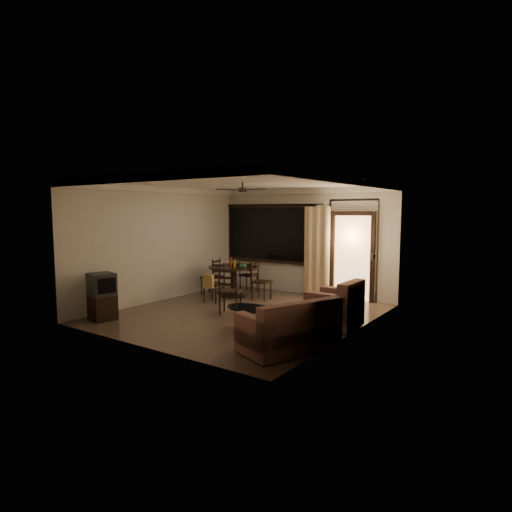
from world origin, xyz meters
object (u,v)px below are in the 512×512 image
Objects in this scene: dining_chair_west at (211,283)px; dining_chair_east at (261,288)px; dining_table at (233,273)px; dining_chair_north at (248,281)px; side_chair at (230,300)px; coffee_table at (250,315)px; sofa at (291,331)px; armchair at (337,308)px; tv_cabinet at (102,296)px; dining_chair_south at (214,290)px.

dining_chair_west is 1.53m from dining_chair_east.
dining_table reaches higher than dining_chair_north.
dining_chair_east is at bearing -103.07° from side_chair.
dining_chair_east is 2.78m from coffee_table.
coffee_table is 1.34m from side_chair.
sofa is (3.46, -2.95, -0.29)m from dining_table.
dining_chair_north is 0.55× the size of sofa.
armchair is (2.62, -1.29, 0.08)m from dining_chair_east.
coffee_table is (2.30, -3.11, 0.01)m from dining_chair_north.
dining_chair_east reaches higher than coffee_table.
dining_table is 3.50m from tv_cabinet.
tv_cabinet is at bearing -101.49° from dining_table.
dining_chair_south reaches higher than coffee_table.
dining_chair_east is 1.66m from side_chair.
dining_chair_west is 3.36m from tv_cabinet.
dining_table is at bearing 133.68° from coffee_table.
dining_table reaches higher than sofa.
sofa is 1.75× the size of coffee_table.
armchair is (0.00, 1.73, 0.04)m from sofa.
dining_table reaches higher than dining_chair_west.
dining_chair_north is 0.99× the size of tv_cabinet.
dining_table is 1.32× the size of tv_cabinet.
dining_chair_west is (-0.69, -0.08, -0.34)m from dining_table.
armchair is 0.86× the size of side_chair.
dining_chair_north is (-0.07, 0.78, -0.34)m from dining_table.
tv_cabinet reaches higher than dining_chair_north.
side_chair reaches higher than armchair.
dining_chair_north is 4.06m from armchair.
side_chair reaches higher than dining_chair_west.
dining_chair_north is at bearing 155.45° from sofa.
dining_chair_east is at bearing 152.99° from sofa.
coffee_table is (2.92, 1.10, -0.19)m from tv_cabinet.
tv_cabinet reaches higher than coffee_table.
dining_chair_west is 0.96× the size of coffee_table.
dining_table is 1.28× the size of coffee_table.
tv_cabinet is at bearing -159.44° from coffee_table.
dining_chair_north is 1.08× the size of armchair.
dining_chair_east is (0.83, 0.08, -0.34)m from dining_table.
dining_chair_east reaches higher than armchair.
dining_table is 0.73× the size of sofa.
dining_chair_east is at bearing 136.76° from dining_chair_north.
sofa is 1.95× the size of armchair.
tv_cabinet is 4.18m from sofa.
tv_cabinet is 0.93× the size of side_chair.
side_chair is at bearing -171.78° from armchair.
dining_chair_east is 0.55× the size of sofa.
dining_chair_north is (-0.15, 1.64, -0.02)m from dining_chair_south.
tv_cabinet reaches higher than sofa.
dining_chair_north is at bearing 126.45° from coffee_table.
dining_chair_south is (0.08, -0.85, -0.31)m from dining_table.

